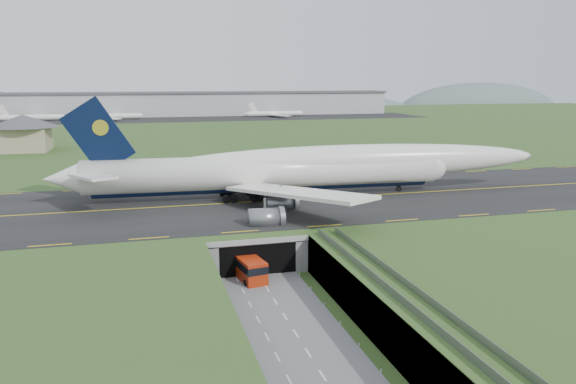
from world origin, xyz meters
name	(u,v)px	position (x,y,z in m)	size (l,w,h in m)	color
ground	(270,295)	(0.00, 0.00, 0.00)	(900.00, 900.00, 0.00)	#305120
airfield_deck	(270,275)	(0.00, 0.00, 3.00)	(800.00, 800.00, 6.00)	gray
trench_road	(284,316)	(0.00, -7.50, 0.10)	(12.00, 75.00, 0.20)	slate
taxiway	(231,203)	(0.00, 33.00, 6.09)	(800.00, 44.00, 0.18)	black
tunnel_portal	(247,240)	(0.00, 16.71, 3.33)	(17.00, 22.30, 6.00)	gray
guideway	(405,303)	(11.00, -19.11, 5.32)	(3.00, 53.00, 7.05)	#A8A8A3
jumbo_jet	(303,169)	(15.49, 36.08, 11.77)	(102.91, 64.60, 21.39)	white
shuttle_tram	(248,267)	(-1.75, 7.02, 1.88)	(4.56, 8.88, 3.43)	#AC260B
service_building	(24,130)	(-53.15, 130.52, 13.24)	(22.99, 22.99, 12.22)	tan
cargo_terminal	(162,104)	(-0.12, 299.41, 13.96)	(320.00, 67.00, 15.60)	#B2B2B2
distant_hills	(229,117)	(64.38, 430.00, -4.00)	(700.00, 91.00, 60.00)	slate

